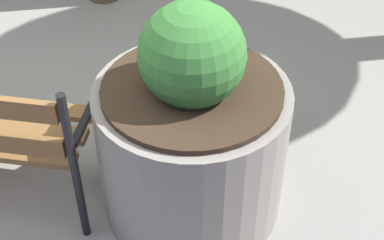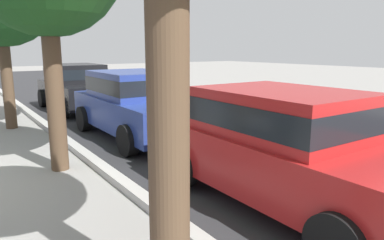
{
  "view_description": "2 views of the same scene",
  "coord_description": "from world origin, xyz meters",
  "views": [
    {
      "loc": [
        1.39,
        -2.1,
        2.49
      ],
      "look_at": [
        1.18,
        0.05,
        0.6
      ],
      "focal_mm": 53.57,
      "sensor_mm": 36.0,
      "label": 1
    },
    {
      "loc": [
        6.5,
        0.85,
        2.1
      ],
      "look_at": [
        1.16,
        4.48,
        0.8
      ],
      "focal_mm": 33.57,
      "sensor_mm": 36.0,
      "label": 2
    }
  ],
  "objects": [
    {
      "name": "street_surface",
      "position": [
        0.0,
        7.5,
        0.0
      ],
      "size": [
        60.0,
        9.0,
        0.01
      ],
      "primitive_type": "cube",
      "color": "#2D2D30",
      "rests_on": "ground"
    },
    {
      "name": "parked_car_blue",
      "position": [
        -1.24,
        4.48,
        0.84
      ],
      "size": [
        4.11,
        1.93,
        1.56
      ],
      "color": "navy",
      "rests_on": "ground"
    },
    {
      "name": "parked_car_black",
      "position": [
        -5.9,
        4.48,
        0.84
      ],
      "size": [
        4.11,
        1.93,
        1.56
      ],
      "color": "black",
      "rests_on": "ground"
    },
    {
      "name": "curb_stone",
      "position": [
        0.0,
        2.9,
        0.06
      ],
      "size": [
        60.0,
        0.2,
        0.12
      ],
      "primitive_type": "cube",
      "color": "#B2AFA8",
      "rests_on": "ground"
    },
    {
      "name": "parked_car_red",
      "position": [
        3.38,
        4.48,
        0.84
      ],
      "size": [
        4.11,
        1.93,
        1.56
      ],
      "color": "#B21E1E",
      "rests_on": "ground"
    }
  ]
}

